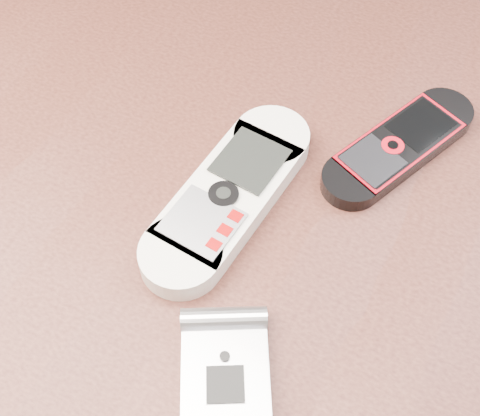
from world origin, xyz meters
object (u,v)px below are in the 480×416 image
object	(u,v)px
table	(235,281)
nokia_black_red	(399,146)
nokia_white	(229,195)
motorola_razr	(226,393)

from	to	relation	value
table	nokia_black_red	size ratio (longest dim) A/B	8.04
nokia_white	nokia_black_red	bearing A→B (deg)	52.32
table	motorola_razr	xyz separation A→B (m)	(0.06, -0.12, 0.11)
nokia_white	table	bearing A→B (deg)	-36.43
nokia_black_red	motorola_razr	world-z (taller)	motorola_razr
table	nokia_black_red	distance (m)	0.18
table	nokia_black_red	bearing A→B (deg)	50.31
table	nokia_white	bearing A→B (deg)	137.50
nokia_black_red	motorola_razr	xyz separation A→B (m)	(-0.03, -0.23, 0.00)
motorola_razr	nokia_white	bearing A→B (deg)	87.82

